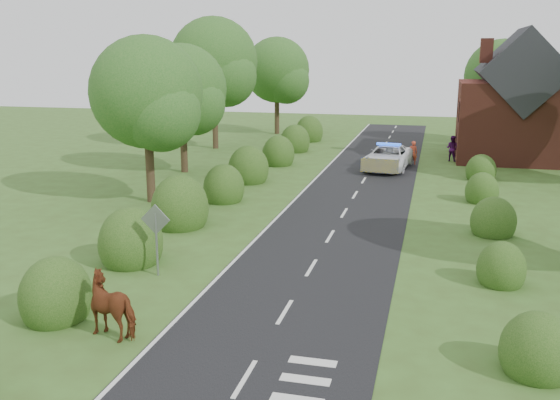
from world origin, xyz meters
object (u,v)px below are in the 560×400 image
(road_sign, at_px, (156,229))
(pedestrian_purple, at_px, (452,148))
(police_van, at_px, (388,157))
(pedestrian_red, at_px, (413,153))
(cow, at_px, (115,309))

(road_sign, height_order, pedestrian_purple, road_sign)
(police_van, relative_size, pedestrian_purple, 3.27)
(pedestrian_red, height_order, pedestrian_purple, pedestrian_purple)
(cow, relative_size, pedestrian_red, 1.24)
(road_sign, relative_size, pedestrian_purple, 1.39)
(pedestrian_red, distance_m, pedestrian_purple, 3.39)
(police_van, bearing_deg, pedestrian_red, 59.91)
(road_sign, distance_m, police_van, 23.00)
(pedestrian_red, bearing_deg, pedestrian_purple, -146.65)
(pedestrian_red, xyz_separation_m, pedestrian_purple, (2.61, 2.15, 0.09))
(road_sign, relative_size, pedestrian_red, 1.54)
(road_sign, distance_m, pedestrian_red, 25.39)
(cow, distance_m, pedestrian_purple, 32.24)
(pedestrian_purple, bearing_deg, police_van, 71.91)
(pedestrian_red, bearing_deg, police_van, 47.67)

